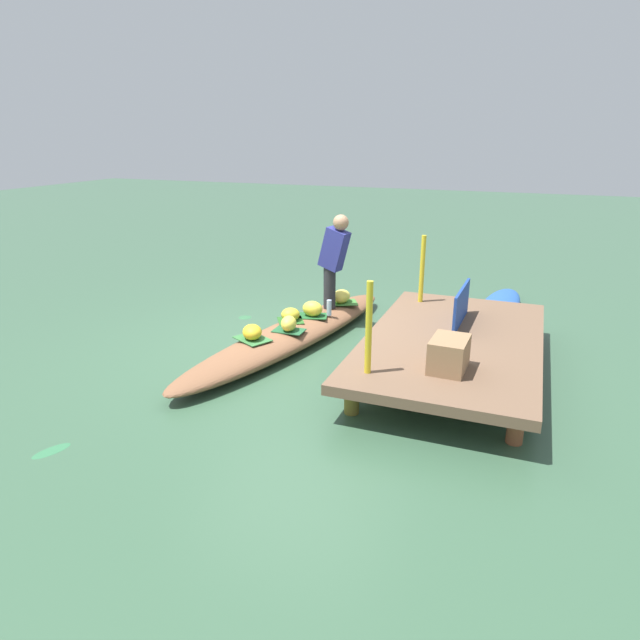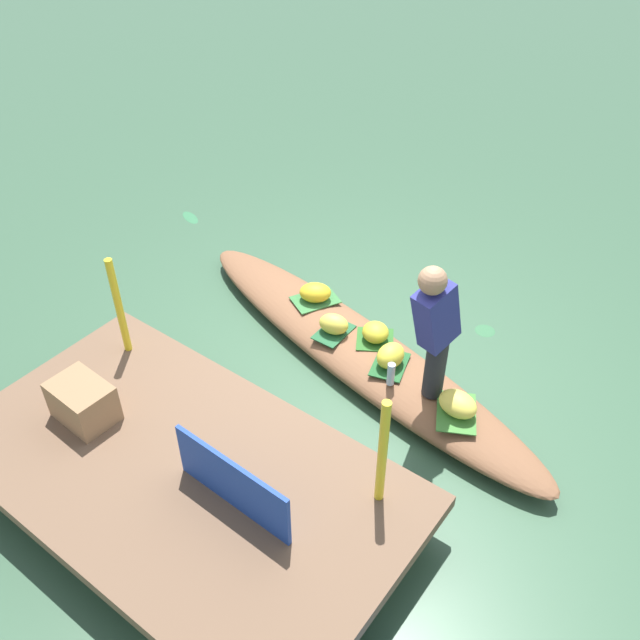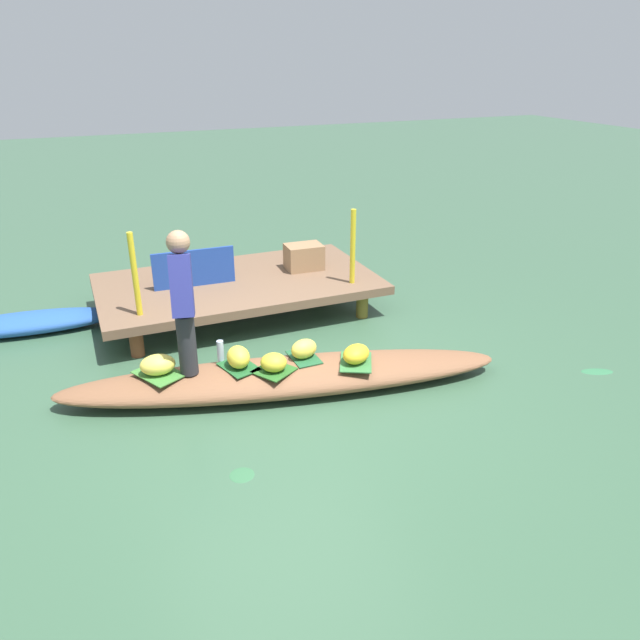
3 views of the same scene
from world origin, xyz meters
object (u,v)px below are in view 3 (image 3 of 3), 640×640
object	(u,v)px
moored_boat	(27,323)
banana_bunch_0	(158,365)
water_bottle	(220,351)
market_banner	(194,268)
banana_bunch_2	(238,357)
banana_bunch_1	(356,354)
vendor_boat	(284,377)
banana_bunch_3	(274,362)
produce_crate	(304,257)
banana_bunch_4	(304,349)
vendor_person	(183,296)

from	to	relation	value
moored_boat	banana_bunch_0	distance (m)	2.33
water_bottle	market_banner	world-z (taller)	market_banner
moored_boat	banana_bunch_2	distance (m)	2.84
banana_bunch_1	vendor_boat	bearing A→B (deg)	160.52
banana_bunch_2	banana_bunch_3	bearing A→B (deg)	-35.16
moored_boat	banana_bunch_3	xyz separation A→B (m)	(2.08, -2.36, 0.24)
banana_bunch_1	banana_bunch_2	world-z (taller)	banana_bunch_2
banana_bunch_1	moored_boat	bearing A→B (deg)	138.43
banana_bunch_2	produce_crate	distance (m)	2.36
banana_bunch_3	produce_crate	distance (m)	2.38
vendor_boat	market_banner	distance (m)	2.04
produce_crate	banana_bunch_1	bearing A→B (deg)	-99.46
banana_bunch_3	banana_bunch_1	bearing A→B (deg)	-10.69
banana_bunch_1	market_banner	xyz separation A→B (m)	(-0.99, 2.16, 0.27)
water_bottle	banana_bunch_4	bearing A→B (deg)	-18.25
water_bottle	produce_crate	distance (m)	2.30
banana_bunch_4	banana_bunch_1	bearing A→B (deg)	-33.87
moored_boat	banana_bunch_2	size ratio (longest dim) A/B	7.39
vendor_person	produce_crate	world-z (taller)	vendor_person
banana_bunch_3	moored_boat	bearing A→B (deg)	131.36
banana_bunch_2	produce_crate	xyz separation A→B (m)	(1.38, 1.91, 0.19)
banana_bunch_1	banana_bunch_4	world-z (taller)	banana_bunch_4
vendor_person	water_bottle	distance (m)	0.67
banana_bunch_0	market_banner	xyz separation A→B (m)	(0.70, 1.68, 0.26)
moored_boat	water_bottle	world-z (taller)	water_bottle
vendor_boat	water_bottle	xyz separation A→B (m)	(-0.51, 0.29, 0.23)
banana_bunch_2	banana_bunch_4	bearing A→B (deg)	-5.46
vendor_person	produce_crate	size ratio (longest dim) A/B	2.84
market_banner	banana_bunch_4	bearing A→B (deg)	-71.04
moored_boat	banana_bunch_1	distance (m)	3.78
vendor_boat	vendor_person	world-z (taller)	vendor_person
vendor_person	banana_bunch_4	bearing A→B (deg)	-10.62
vendor_boat	banana_bunch_2	distance (m)	0.47
banana_bunch_1	banana_bunch_4	distance (m)	0.49
vendor_boat	market_banner	xyz separation A→B (m)	(-0.38, 1.94, 0.48)
moored_boat	vendor_person	size ratio (longest dim) A/B	1.55
vendor_person	market_banner	distance (m)	1.79
moored_boat	banana_bunch_2	world-z (taller)	banana_bunch_2
vendor_boat	produce_crate	world-z (taller)	produce_crate
banana_bunch_4	produce_crate	xyz separation A→B (m)	(0.78, 1.97, 0.20)
banana_bunch_2	banana_bunch_3	size ratio (longest dim) A/B	1.11
banana_bunch_4	produce_crate	world-z (taller)	produce_crate
banana_bunch_0	banana_bunch_4	world-z (taller)	banana_bunch_0
banana_bunch_0	moored_boat	bearing A→B (deg)	119.08
vendor_person	market_banner	world-z (taller)	vendor_person
banana_bunch_3	water_bottle	distance (m)	0.53
banana_bunch_0	produce_crate	world-z (taller)	produce_crate
banana_bunch_0	produce_crate	distance (m)	2.72
vendor_person	produce_crate	distance (m)	2.56
vendor_person	market_banner	xyz separation A→B (m)	(0.43, 1.70, -0.35)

